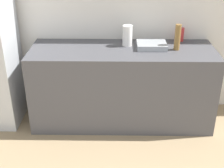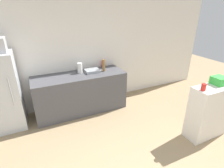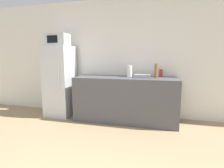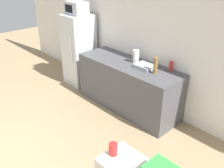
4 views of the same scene
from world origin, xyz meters
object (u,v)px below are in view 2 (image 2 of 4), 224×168
Objects in this scene: bottle_short at (103,64)px; jar at (204,87)px; bottle_tall at (104,65)px; paper_towel_roll at (80,68)px; refrigerator at (4,93)px; basket at (219,80)px.

jar is at bearing -67.66° from bottle_short.
bottle_tall is 1.22× the size of paper_towel_roll.
refrigerator is 2.14m from bottle_tall.
paper_towel_roll is at bearing -165.37° from bottle_short.
bottle_short is at bearing 14.63° from paper_towel_roll.
refrigerator is 4.07m from basket.
bottle_short is 2.57m from basket.
jar is (1.01, -1.92, 0.04)m from bottle_tall.
jar reaches higher than bottle_short.
paper_towel_roll is (1.57, 0.13, 0.25)m from refrigerator.
jar reaches higher than paper_towel_roll.
refrigerator reaches higher than bottle_short.
bottle_short is 0.64× the size of basket.
jar is at bearing -31.55° from refrigerator.
refrigerator is at bearing -175.33° from paper_towel_roll.
bottle_tall is 2.17m from jar.
bottle_short is at bearing 112.34° from jar.
basket is (1.49, -1.85, 0.05)m from bottle_tall.
jar is at bearing -171.92° from basket.
refrigerator is 6.70× the size of paper_towel_roll.
bottle_short is at bearing 71.45° from bottle_tall.
refrigerator is 2.25m from bottle_short.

